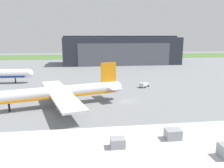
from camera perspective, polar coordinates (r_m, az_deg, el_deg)
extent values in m
plane|color=slate|center=(77.38, 3.68, -4.30)|extent=(440.00, 440.00, 0.00)
cube|color=#4A6D33|center=(243.74, -4.13, 6.96)|extent=(440.00, 56.00, 0.08)
cube|color=#2D333D|center=(179.97, 2.28, 8.38)|extent=(87.86, 30.61, 20.28)
cube|color=slate|center=(164.95, 3.20, 7.33)|extent=(66.78, 0.30, 16.23)
cube|color=#2D333D|center=(179.59, 2.31, 11.80)|extent=(87.86, 7.35, 1.20)
sphere|color=white|center=(113.00, -20.10, 2.53)|extent=(3.96, 3.96, 3.96)
cylinder|color=black|center=(115.17, -23.04, 0.82)|extent=(0.56, 0.56, 2.40)
cylinder|color=silver|center=(72.91, -13.53, -2.04)|extent=(40.68, 15.01, 3.88)
sphere|color=silver|center=(78.89, 1.34, -0.63)|extent=(3.02, 3.02, 3.02)
cube|color=orange|center=(73.17, -13.49, -2.85)|extent=(37.52, 14.14, 0.68)
cube|color=orange|center=(76.59, -0.88, 2.97)|extent=(5.26, 1.85, 6.59)
cube|color=silver|center=(80.45, -1.13, -0.10)|extent=(5.05, 6.23, 0.28)
cube|color=silver|center=(75.22, 0.56, -0.96)|extent=(5.05, 6.23, 0.28)
cube|color=silver|center=(83.14, -14.23, -0.69)|extent=(11.45, 19.74, 0.56)
cube|color=silver|center=(63.32, -11.10, -4.53)|extent=(11.45, 19.74, 0.56)
cylinder|color=gray|center=(81.89, -14.56, -1.88)|extent=(4.12, 3.06, 2.13)
cylinder|color=gray|center=(64.97, -12.03, -5.40)|extent=(4.12, 3.06, 2.13)
cylinder|color=black|center=(72.83, -24.35, -5.42)|extent=(0.56, 0.56, 2.49)
cylinder|color=black|center=(75.94, -12.46, -3.91)|extent=(0.56, 0.56, 2.49)
cylinder|color=black|center=(72.10, -11.83, -4.74)|extent=(0.56, 0.56, 2.49)
cube|color=silver|center=(97.27, 7.59, -0.22)|extent=(2.52, 2.53, 1.68)
cube|color=#B7BCC6|center=(99.47, 8.33, -0.14)|extent=(4.08, 4.05, 1.11)
cylinder|color=black|center=(98.26, 7.09, -0.58)|extent=(0.74, 0.73, 0.77)
cylinder|color=black|center=(97.13, 8.25, -0.77)|extent=(0.74, 0.73, 0.77)
cylinder|color=black|center=(100.82, 7.99, -0.28)|extent=(0.74, 0.73, 0.77)
cylinder|color=black|center=(99.72, 9.13, -0.46)|extent=(0.74, 0.73, 0.77)
cube|color=silver|center=(24.44, -2.23, -20.22)|extent=(41.20, 19.44, 0.50)
cube|color=gray|center=(30.32, 15.01, -12.01)|extent=(1.90, 1.59, 1.27)
cube|color=gray|center=(27.36, 1.43, -14.50)|extent=(1.69, 1.41, 1.13)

